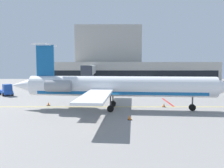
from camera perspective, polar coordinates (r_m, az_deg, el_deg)
ground at (r=32.23m, az=-0.80°, el=-6.47°), size 120.00×120.00×0.11m
terminal_building at (r=80.56m, az=2.27°, el=5.32°), size 55.84×16.94×18.93m
jet_bridge_west at (r=60.65m, az=-5.58°, el=3.37°), size 2.40×20.89×5.86m
regional_jet at (r=32.19m, az=0.92°, el=-0.61°), size 31.12×24.06×9.08m
baggage_tug at (r=56.57m, az=4.84°, el=-0.37°), size 2.67×3.26×2.08m
pushback_tractor at (r=46.23m, az=-6.51°, el=-1.78°), size 2.94×3.54×1.83m
belt_loader at (r=50.42m, az=-24.58°, el=-1.43°), size 3.65×4.04×2.29m
fuel_tank at (r=62.12m, az=11.41°, el=0.51°), size 7.24×2.42×2.57m
safety_cone_alpha at (r=26.91m, az=4.15°, el=-8.21°), size 0.47×0.47×0.55m
safety_cone_bravo at (r=36.75m, az=-15.50°, el=-4.73°), size 0.47×0.47×0.55m
safety_cone_charlie at (r=42.27m, az=-7.79°, el=-3.28°), size 0.47×0.47×0.55m
safety_cone_delta at (r=35.15m, az=12.37°, el=-5.11°), size 0.47×0.47×0.55m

